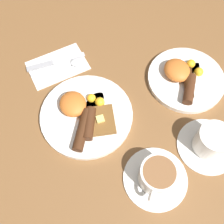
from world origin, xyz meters
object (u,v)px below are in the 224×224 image
at_px(teacup_near, 157,176).
at_px(spoon, 72,63).
at_px(breakfast_plate_near, 86,114).
at_px(knife, 53,63).
at_px(teacup_far, 211,142).
at_px(breakfast_plate_far, 185,77).

relative_size(teacup_near, spoon, 0.92).
height_order(breakfast_plate_near, teacup_near, teacup_near).
relative_size(knife, spoon, 1.05).
bearing_deg(teacup_near, knife, -164.94).
height_order(breakfast_plate_near, knife, breakfast_plate_near).
bearing_deg(breakfast_plate_near, teacup_near, 21.59).
bearing_deg(spoon, breakfast_plate_near, -93.84).
distance_m(breakfast_plate_near, teacup_far, 0.33).
relative_size(breakfast_plate_near, knife, 1.39).
relative_size(teacup_far, knife, 0.85).
bearing_deg(knife, teacup_far, -51.04).
xyz_separation_m(breakfast_plate_near, knife, (-0.21, -0.03, -0.01)).
bearing_deg(knife, spoon, -22.60).
bearing_deg(breakfast_plate_far, teacup_near, -44.53).
distance_m(breakfast_plate_far, knife, 0.40).
height_order(breakfast_plate_near, breakfast_plate_far, same).
distance_m(breakfast_plate_near, spoon, 0.18).
bearing_deg(knife, breakfast_plate_near, -77.48).
xyz_separation_m(teacup_far, knife, (-0.42, -0.28, -0.03)).
xyz_separation_m(teacup_far, spoon, (-0.39, -0.23, -0.02)).
height_order(breakfast_plate_near, teacup_far, teacup_far).
relative_size(breakfast_plate_far, knife, 1.24).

